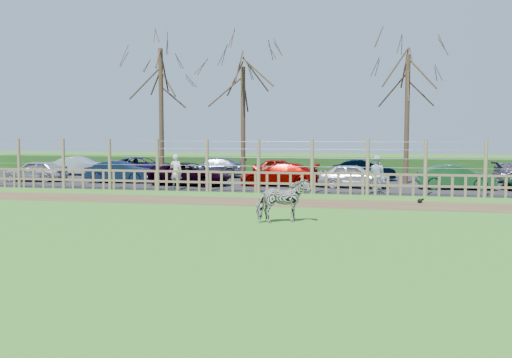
% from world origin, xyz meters
% --- Properties ---
extents(ground, '(120.00, 120.00, 0.00)m').
position_xyz_m(ground, '(0.00, 0.00, 0.00)').
color(ground, '#5DAA41').
rests_on(ground, ground).
extents(dirt_strip, '(34.00, 2.80, 0.01)m').
position_xyz_m(dirt_strip, '(0.00, 4.50, 0.01)').
color(dirt_strip, brown).
rests_on(dirt_strip, ground).
extents(asphalt, '(44.00, 13.00, 0.04)m').
position_xyz_m(asphalt, '(0.00, 14.50, 0.02)').
color(asphalt, '#232326').
rests_on(asphalt, ground).
extents(hedge, '(46.00, 2.00, 1.10)m').
position_xyz_m(hedge, '(0.00, 21.50, 0.55)').
color(hedge, '#1E4716').
rests_on(hedge, ground).
extents(fence, '(30.16, 0.16, 2.50)m').
position_xyz_m(fence, '(0.00, 8.00, 0.80)').
color(fence, brown).
rests_on(fence, ground).
extents(tree_left, '(4.80, 4.80, 7.88)m').
position_xyz_m(tree_left, '(-6.50, 12.50, 5.62)').
color(tree_left, '#3D2B1E').
rests_on(tree_left, ground).
extents(tree_mid, '(4.80, 4.80, 6.83)m').
position_xyz_m(tree_mid, '(-2.00, 13.50, 4.87)').
color(tree_mid, '#3D2B1E').
rests_on(tree_mid, ground).
extents(tree_right, '(4.80, 4.80, 7.35)m').
position_xyz_m(tree_right, '(7.00, 14.00, 5.24)').
color(tree_right, '#3D2B1E').
rests_on(tree_right, ground).
extents(zebra, '(1.79, 1.43, 1.38)m').
position_xyz_m(zebra, '(2.49, -0.59, 0.69)').
color(zebra, gray).
rests_on(zebra, ground).
extents(visitor_a, '(0.69, 0.51, 1.72)m').
position_xyz_m(visitor_a, '(-4.24, 8.49, 0.90)').
color(visitor_a, silver).
rests_on(visitor_a, asphalt).
extents(visitor_b, '(0.98, 0.86, 1.72)m').
position_xyz_m(visitor_b, '(5.38, 8.71, 0.90)').
color(visitor_b, silver).
rests_on(visitor_b, asphalt).
extents(crow, '(0.26, 0.19, 0.21)m').
position_xyz_m(crow, '(7.09, 5.34, 0.10)').
color(crow, black).
rests_on(crow, ground).
extents(car_0, '(3.59, 1.58, 1.20)m').
position_xyz_m(car_0, '(-13.67, 11.25, 0.64)').
color(car_0, '#ABAEBA').
rests_on(car_0, asphalt).
extents(car_1, '(3.75, 1.63, 1.20)m').
position_xyz_m(car_1, '(-8.54, 11.37, 0.64)').
color(car_1, '#101E3E').
rests_on(car_1, asphalt).
extents(car_2, '(4.54, 2.53, 1.20)m').
position_xyz_m(car_2, '(-4.22, 10.62, 0.64)').
color(car_2, black).
rests_on(car_2, asphalt).
extents(car_3, '(4.18, 1.81, 1.20)m').
position_xyz_m(car_3, '(0.46, 11.27, 0.64)').
color(car_3, '#940601').
rests_on(car_3, asphalt).
extents(car_4, '(3.62, 1.68, 1.20)m').
position_xyz_m(car_4, '(4.29, 10.93, 0.64)').
color(car_4, silver).
rests_on(car_4, asphalt).
extents(car_5, '(3.68, 1.39, 1.20)m').
position_xyz_m(car_5, '(9.23, 11.18, 0.64)').
color(car_5, '#1D582E').
rests_on(car_5, asphalt).
extents(car_7, '(3.66, 1.32, 1.20)m').
position_xyz_m(car_7, '(-13.54, 16.06, 0.64)').
color(car_7, '#ABB7CB').
rests_on(car_7, asphalt).
extents(car_8, '(4.44, 2.28, 1.20)m').
position_xyz_m(car_8, '(-9.30, 16.38, 0.64)').
color(car_8, '#1A1041').
rests_on(car_8, asphalt).
extents(car_9, '(4.29, 2.12, 1.20)m').
position_xyz_m(car_9, '(-4.53, 16.04, 0.64)').
color(car_9, '#4E5A6B').
rests_on(car_9, asphalt).
extents(car_10, '(3.68, 1.88, 1.20)m').
position_xyz_m(car_10, '(-0.26, 16.19, 0.64)').
color(car_10, maroon).
rests_on(car_10, asphalt).
extents(car_11, '(3.64, 1.28, 1.20)m').
position_xyz_m(car_11, '(4.73, 15.72, 0.64)').
color(car_11, black).
rests_on(car_11, asphalt).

